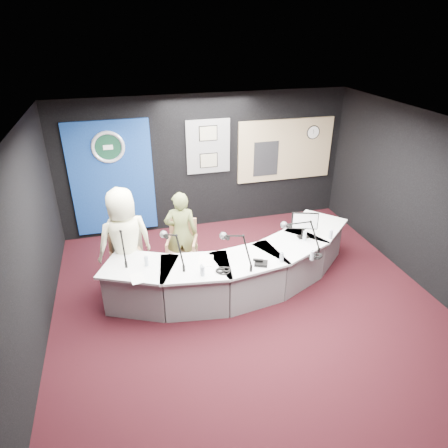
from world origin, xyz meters
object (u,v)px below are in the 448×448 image
object	(u,v)px
broadcast_desk	(237,268)
armchair_right	(182,246)
armchair_left	(128,265)
person_woman	(181,234)
person_man	(125,241)

from	to	relation	value
broadcast_desk	armchair_right	world-z (taller)	armchair_right
armchair_right	broadcast_desk	bearing A→B (deg)	-23.95
armchair_left	armchair_right	bearing A→B (deg)	7.02
broadcast_desk	armchair_right	xyz separation A→B (m)	(-0.79, 0.71, 0.14)
armchair_left	armchair_right	distance (m)	0.98
armchair_right	armchair_left	bearing A→B (deg)	-146.26
broadcast_desk	person_woman	xyz separation A→B (m)	(-0.79, 0.71, 0.39)
armchair_left	person_man	size ratio (longest dim) A/B	0.50
armchair_right	person_man	xyz separation A→B (m)	(-0.94, -0.26, 0.39)
broadcast_desk	person_woman	size ratio (longest dim) A/B	2.93
person_man	armchair_right	bearing A→B (deg)	-179.66
armchair_right	person_woman	distance (m)	0.26
broadcast_desk	person_woman	distance (m)	1.13
broadcast_desk	armchair_right	distance (m)	1.07
broadcast_desk	armchair_left	distance (m)	1.79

